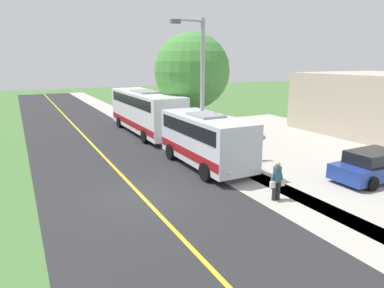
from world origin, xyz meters
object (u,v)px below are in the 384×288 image
(parked_car_near, at_px, (374,166))
(tree_curbside, at_px, (192,71))
(pedestrian_with_bags, at_px, (277,180))
(shuttle_bus_front, at_px, (206,138))
(transit_bus_rear, at_px, (146,110))
(street_light_pole, at_px, (200,84))

(parked_car_near, bearing_deg, tree_curbside, -76.40)
(pedestrian_with_bags, bearing_deg, shuttle_bus_front, -86.64)
(pedestrian_with_bags, relative_size, parked_car_near, 0.37)
(parked_car_near, bearing_deg, shuttle_bus_front, -42.61)
(transit_bus_rear, distance_m, street_light_pole, 8.61)
(shuttle_bus_front, relative_size, pedestrian_with_bags, 4.08)
(parked_car_near, height_order, tree_curbside, tree_curbside)
(shuttle_bus_front, bearing_deg, street_light_pole, -106.87)
(tree_curbside, bearing_deg, transit_bus_rear, -39.80)
(transit_bus_rear, distance_m, parked_car_near, 16.31)
(street_light_pole, bearing_deg, parked_car_near, 129.12)
(pedestrian_with_bags, bearing_deg, transit_bus_rear, -89.23)
(transit_bus_rear, height_order, pedestrian_with_bags, transit_bus_rear)
(street_light_pole, height_order, parked_car_near, street_light_pole)
(transit_bus_rear, relative_size, parked_car_near, 2.33)
(parked_car_near, relative_size, tree_curbside, 0.58)
(pedestrian_with_bags, height_order, street_light_pole, street_light_pole)
(tree_curbside, bearing_deg, parked_car_near, 103.60)
(tree_curbside, bearing_deg, pedestrian_with_bags, 78.16)
(pedestrian_with_bags, xyz_separation_m, parked_car_near, (-5.73, 0.26, -0.18))
(shuttle_bus_front, bearing_deg, parked_car_near, 137.39)
(shuttle_bus_front, bearing_deg, transit_bus_rear, -90.67)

